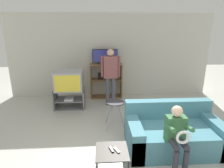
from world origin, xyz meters
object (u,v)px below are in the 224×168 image
(couch, at_px, (173,133))
(snack_table, at_px, (112,153))
(media_shelf, at_px, (106,81))
(folding_stool, at_px, (115,106))
(person_standing_adult, at_px, (111,72))
(person_seated_child, at_px, (177,133))
(television_flat, at_px, (105,57))
(tv_stand, at_px, (70,98))
(remote_control_white, at_px, (117,150))
(remote_control_black, at_px, (111,149))
(television_main, at_px, (69,80))

(couch, bearing_deg, snack_table, -154.23)
(media_shelf, bearing_deg, folding_stool, -85.99)
(media_shelf, bearing_deg, person_standing_adult, -80.30)
(person_standing_adult, xyz_separation_m, person_seated_child, (0.87, -2.63, -0.37))
(snack_table, bearing_deg, television_flat, 90.24)
(folding_stool, bearing_deg, tv_stand, 135.04)
(snack_table, distance_m, remote_control_white, 0.09)
(folding_stool, xyz_separation_m, remote_control_white, (-0.08, -1.35, -0.14))
(snack_table, distance_m, remote_control_black, 0.05)
(media_shelf, distance_m, person_seated_child, 3.40)
(person_standing_adult, bearing_deg, remote_control_black, -92.81)
(television_main, distance_m, remote_control_black, 2.73)
(media_shelf, bearing_deg, television_flat, 142.87)
(folding_stool, distance_m, snack_table, 1.37)
(tv_stand, distance_m, person_standing_adult, 1.36)
(remote_control_black, xyz_separation_m, person_seated_child, (1.00, -0.00, 0.24))
(folding_stool, distance_m, person_standing_adult, 1.39)
(couch, distance_m, person_seated_child, 0.66)
(person_standing_adult, bearing_deg, tv_stand, -173.59)
(television_flat, xyz_separation_m, folding_stool, (0.17, -1.96, -0.79))
(tv_stand, relative_size, remote_control_white, 5.76)
(tv_stand, relative_size, folding_stool, 1.37)
(television_main, distance_m, snack_table, 2.76)
(tv_stand, bearing_deg, person_seated_child, -51.05)
(remote_control_black, xyz_separation_m, person_standing_adult, (0.13, 2.63, 0.61))
(folding_stool, distance_m, remote_control_black, 1.34)
(remote_control_black, height_order, remote_control_white, same)
(television_main, bearing_deg, remote_control_white, -66.87)
(tv_stand, distance_m, media_shelf, 1.32)
(snack_table, height_order, remote_control_black, remote_control_black)
(media_shelf, bearing_deg, person_seated_child, -73.26)
(folding_stool, height_order, snack_table, folding_stool)
(couch, bearing_deg, remote_control_black, -155.17)
(person_standing_adult, bearing_deg, couch, -63.52)
(folding_stool, bearing_deg, person_seated_child, -57.51)
(television_main, relative_size, folding_stool, 1.20)
(snack_table, height_order, person_seated_child, person_seated_child)
(tv_stand, relative_size, television_flat, 1.07)
(tv_stand, height_order, person_standing_adult, person_standing_adult)
(television_flat, distance_m, remote_control_black, 3.41)
(couch, bearing_deg, remote_control_white, -152.57)
(media_shelf, relative_size, remote_control_black, 7.51)
(snack_table, distance_m, person_seated_child, 1.04)
(media_shelf, relative_size, person_seated_child, 1.06)
(television_main, height_order, couch, television_main)
(snack_table, height_order, couch, couch)
(television_main, bearing_deg, remote_control_black, -68.23)
(tv_stand, xyz_separation_m, remote_control_white, (1.10, -2.53, 0.10))
(media_shelf, distance_m, person_standing_adult, 0.76)
(television_main, xyz_separation_m, person_standing_adult, (1.13, 0.13, 0.19))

